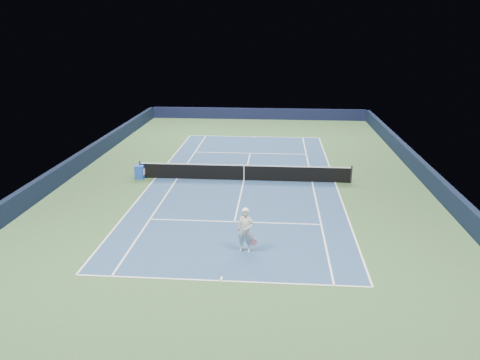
{
  "coord_description": "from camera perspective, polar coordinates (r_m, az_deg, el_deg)",
  "views": [
    {
      "loc": [
        1.9,
        -26.92,
        8.88
      ],
      "look_at": [
        -0.0,
        -3.0,
        1.0
      ],
      "focal_mm": 35.0,
      "sensor_mm": 36.0,
      "label": 1
    }
  ],
  "objects": [
    {
      "name": "center_service_line",
      "position": [
        28.41,
        0.48,
        -0.02
      ],
      "size": [
        0.08,
        12.8,
        0.0
      ],
      "primitive_type": "cube",
      "color": "white",
      "rests_on": "ground"
    },
    {
      "name": "sideline_singles_left",
      "position": [
        28.98,
        -7.66,
        0.19
      ],
      "size": [
        0.08,
        23.77,
        0.0
      ],
      "primitive_type": "cube",
      "color": "white",
      "rests_on": "ground"
    },
    {
      "name": "baseline_near",
      "position": [
        17.57,
        -2.35,
        -12.18
      ],
      "size": [
        10.97,
        0.08,
        0.0
      ],
      "primitive_type": "cube",
      "color": "white",
      "rests_on": "ground"
    },
    {
      "name": "center_mark_near",
      "position": [
        17.69,
        -2.29,
        -11.93
      ],
      "size": [
        0.08,
        0.3,
        0.0
      ],
      "primitive_type": "cube",
      "color": "white",
      "rests_on": "ground"
    },
    {
      "name": "wall_left",
      "position": [
        30.93,
        -19.95,
        1.43
      ],
      "size": [
        0.35,
        40.0,
        1.1
      ],
      "primitive_type": "cube",
      "color": "black",
      "rests_on": "ground"
    },
    {
      "name": "service_line_near",
      "position": [
        22.44,
        -0.69,
        -5.11
      ],
      "size": [
        8.23,
        0.08,
        0.0
      ],
      "primitive_type": "cube",
      "color": "white",
      "rests_on": "ground"
    },
    {
      "name": "wall_far",
      "position": [
        47.52,
        2.21,
        8.07
      ],
      "size": [
        22.0,
        0.35,
        1.1
      ],
      "primitive_type": "cube",
      "color": "black",
      "rests_on": "ground"
    },
    {
      "name": "court_surface",
      "position": [
        28.41,
        0.48,
        -0.03
      ],
      "size": [
        10.97,
        23.77,
        0.01
      ],
      "primitive_type": "cube",
      "color": "navy",
      "rests_on": "ground"
    },
    {
      "name": "tennis_net",
      "position": [
        28.26,
        0.49,
        0.94
      ],
      "size": [
        12.9,
        0.1,
        1.07
      ],
      "color": "black",
      "rests_on": "ground"
    },
    {
      "name": "wall_right",
      "position": [
        29.56,
        21.91,
        0.46
      ],
      "size": [
        0.35,
        40.0,
        1.1
      ],
      "primitive_type": "cube",
      "color": "black",
      "rests_on": "ground"
    },
    {
      "name": "sideline_singles_right",
      "position": [
        28.43,
        8.78,
        -0.22
      ],
      "size": [
        0.08,
        23.77,
        0.0
      ],
      "primitive_type": "cube",
      "color": "white",
      "rests_on": "ground"
    },
    {
      "name": "sideline_doubles_right",
      "position": [
        28.57,
        11.52,
        -0.29
      ],
      "size": [
        0.08,
        23.77,
        0.0
      ],
      "primitive_type": "cube",
      "color": "white",
      "rests_on": "ground"
    },
    {
      "name": "sideline_doubles_left",
      "position": [
        29.3,
        -10.28,
        0.25
      ],
      "size": [
        0.08,
        23.77,
        0.0
      ],
      "primitive_type": "cube",
      "color": "white",
      "rests_on": "ground"
    },
    {
      "name": "center_mark_far",
      "position": [
        39.71,
        1.7,
        5.26
      ],
      "size": [
        0.08,
        0.3,
        0.0
      ],
      "primitive_type": "cube",
      "color": "white",
      "rests_on": "ground"
    },
    {
      "name": "baseline_far",
      "position": [
        39.86,
        1.71,
        5.31
      ],
      "size": [
        10.97,
        0.08,
        0.0
      ],
      "primitive_type": "cube",
      "color": "white",
      "rests_on": "ground"
    },
    {
      "name": "ground",
      "position": [
        28.42,
        0.48,
        -0.03
      ],
      "size": [
        40.0,
        40.0,
        0.0
      ],
      "primitive_type": "plane",
      "color": "#31512C",
      "rests_on": "ground"
    },
    {
      "name": "service_line_far",
      "position": [
        34.54,
        1.24,
        3.29
      ],
      "size": [
        8.23,
        0.08,
        0.0
      ],
      "primitive_type": "cube",
      "color": "white",
      "rests_on": "ground"
    },
    {
      "name": "tennis_player",
      "position": [
        19.24,
        0.68,
        -6.15
      ],
      "size": [
        0.87,
        1.32,
        2.2
      ],
      "color": "silver",
      "rests_on": "ground"
    },
    {
      "name": "sponsor_cube",
      "position": [
        29.26,
        -12.13,
        0.96
      ],
      "size": [
        0.57,
        0.48,
        0.84
      ],
      "color": "blue",
      "rests_on": "ground"
    }
  ]
}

